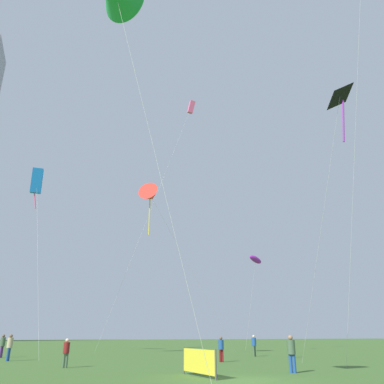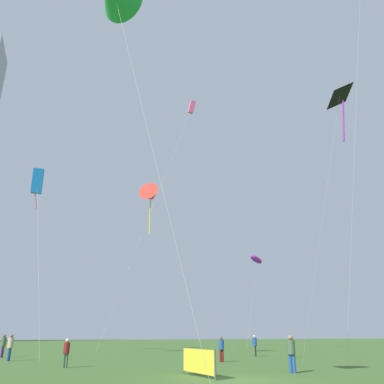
{
  "view_description": "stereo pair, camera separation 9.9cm",
  "coord_description": "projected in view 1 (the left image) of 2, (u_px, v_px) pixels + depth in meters",
  "views": [
    {
      "loc": [
        -7.79,
        -16.06,
        1.8
      ],
      "look_at": [
        0.27,
        6.95,
        10.77
      ],
      "focal_mm": 36.31,
      "sensor_mm": 36.0,
      "label": 1
    },
    {
      "loc": [
        -7.7,
        -16.09,
        1.8
      ],
      "look_at": [
        0.27,
        6.95,
        10.77
      ],
      "focal_mm": 36.31,
      "sensor_mm": 36.0,
      "label": 2
    }
  ],
  "objects": [
    {
      "name": "ground",
      "position": [
        241.0,
        381.0,
        16.02
      ],
      "size": [
        280.0,
        280.0,
        0.0
      ],
      "primitive_type": "plane",
      "color": "#3D6028"
    },
    {
      "name": "person_standing_0",
      "position": [
        2.0,
        344.0,
        32.35
      ],
      "size": [
        0.4,
        0.4,
        1.82
      ],
      "rotation": [
        0.0,
        0.0,
        1.05
      ],
      "color": "#593372",
      "rests_on": "ground"
    },
    {
      "name": "person_standing_1",
      "position": [
        292.0,
        346.0,
        32.45
      ],
      "size": [
        0.35,
        0.35,
        1.56
      ],
      "rotation": [
        0.0,
        0.0,
        0.29
      ],
      "color": "#3F593F",
      "rests_on": "ground"
    },
    {
      "name": "person_standing_2",
      "position": [
        10.0,
        345.0,
        28.37
      ],
      "size": [
        0.4,
        0.4,
        1.82
      ],
      "rotation": [
        0.0,
        0.0,
        4.39
      ],
      "color": "#1E478C",
      "rests_on": "ground"
    },
    {
      "name": "person_standing_3",
      "position": [
        291.0,
        351.0,
        19.63
      ],
      "size": [
        0.39,
        0.39,
        1.78
      ],
      "rotation": [
        0.0,
        0.0,
        2.36
      ],
      "color": "#1E478C",
      "rests_on": "ground"
    },
    {
      "name": "person_standing_4",
      "position": [
        254.0,
        344.0,
        34.23
      ],
      "size": [
        0.39,
        0.39,
        1.76
      ],
      "rotation": [
        0.0,
        0.0,
        0.55
      ],
      "color": "#3F593F",
      "rests_on": "ground"
    },
    {
      "name": "person_standing_5",
      "position": [
        221.0,
        347.0,
        27.28
      ],
      "size": [
        0.37,
        0.37,
        1.67
      ],
      "rotation": [
        0.0,
        0.0,
        6.25
      ],
      "color": "maroon",
      "rests_on": "ground"
    },
    {
      "name": "person_standing_6",
      "position": [
        66.0,
        351.0,
        22.58
      ],
      "size": [
        0.35,
        0.35,
        1.58
      ],
      "rotation": [
        0.0,
        0.0,
        3.02
      ],
      "color": "#3F593F",
      "rests_on": "ground"
    },
    {
      "name": "kite_flying_0",
      "position": [
        150.0,
        195.0,
        38.71
      ],
      "size": [
        12.37,
        5.94,
        16.06
      ],
      "color": "silver",
      "rests_on": "ground"
    },
    {
      "name": "kite_flying_1",
      "position": [
        340.0,
        103.0,
        22.73
      ],
      "size": [
        2.61,
        9.79,
        15.39
      ],
      "color": "silver",
      "rests_on": "ground"
    },
    {
      "name": "kite_flying_2",
      "position": [
        191.0,
        108.0,
        48.46
      ],
      "size": [
        9.37,
        5.23,
        29.38
      ],
      "color": "silver",
      "rests_on": "ground"
    },
    {
      "name": "kite_flying_5",
      "position": [
        255.0,
        260.0,
        47.22
      ],
      "size": [
        2.46,
        4.33,
        10.96
      ],
      "color": "silver",
      "rests_on": "ground"
    },
    {
      "name": "kite_flying_8",
      "position": [
        37.0,
        181.0,
        37.77
      ],
      "size": [
        2.8,
        5.9,
        17.14
      ],
      "color": "silver",
      "rests_on": "ground"
    },
    {
      "name": "event_banner",
      "position": [
        199.0,
        361.0,
        17.74
      ],
      "size": [
        0.43,
        3.31,
        1.22
      ],
      "color": "#4C4C4C",
      "rests_on": "ground"
    }
  ]
}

